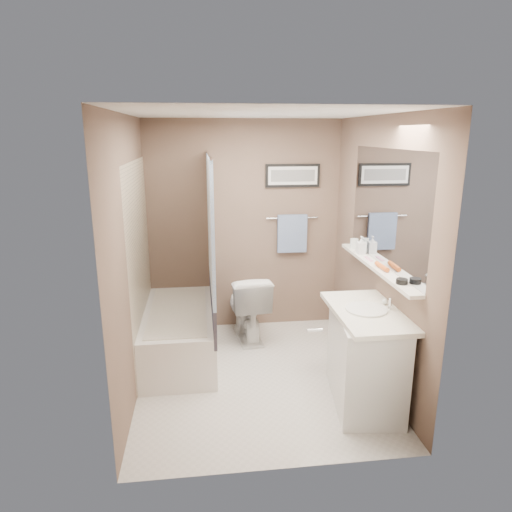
{
  "coord_description": "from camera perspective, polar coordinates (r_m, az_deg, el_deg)",
  "views": [
    {
      "loc": [
        -0.5,
        -3.86,
        2.24
      ],
      "look_at": [
        0.0,
        0.15,
        1.15
      ],
      "focal_mm": 32.0,
      "sensor_mm": 36.0,
      "label": 1
    }
  ],
  "objects": [
    {
      "name": "ground",
      "position": [
        4.5,
        0.24,
        -14.81
      ],
      "size": [
        2.5,
        2.5,
        0.0
      ],
      "primitive_type": "plane",
      "color": "beige",
      "rests_on": "ground"
    },
    {
      "name": "ceiling",
      "position": [
        3.9,
        0.28,
        17.13
      ],
      "size": [
        2.2,
        2.5,
        0.04
      ],
      "primitive_type": "cube",
      "color": "white",
      "rests_on": "wall_back"
    },
    {
      "name": "wall_back",
      "position": [
        5.22,
        -1.46,
        3.6
      ],
      "size": [
        2.2,
        0.04,
        2.4
      ],
      "primitive_type": "cube",
      "color": "brown",
      "rests_on": "ground"
    },
    {
      "name": "wall_front",
      "position": [
        2.88,
        3.39,
        -6.17
      ],
      "size": [
        2.2,
        0.04,
        2.4
      ],
      "primitive_type": "cube",
      "color": "brown",
      "rests_on": "ground"
    },
    {
      "name": "wall_left",
      "position": [
        4.05,
        -15.09,
        -0.36
      ],
      "size": [
        0.04,
        2.5,
        2.4
      ],
      "primitive_type": "cube",
      "color": "brown",
      "rests_on": "ground"
    },
    {
      "name": "wall_right",
      "position": [
        4.3,
        14.68,
        0.59
      ],
      "size": [
        0.04,
        2.5,
        2.4
      ],
      "primitive_type": "cube",
      "color": "brown",
      "rests_on": "ground"
    },
    {
      "name": "tile_surround",
      "position": [
        4.58,
        -14.25,
        -1.12
      ],
      "size": [
        0.02,
        1.55,
        2.0
      ],
      "primitive_type": "cube",
      "color": "#C3B093",
      "rests_on": "wall_left"
    },
    {
      "name": "curtain_rod",
      "position": [
        4.37,
        -5.92,
        12.51
      ],
      "size": [
        0.02,
        1.55,
        0.02
      ],
      "primitive_type": "cylinder",
      "rotation": [
        1.57,
        0.0,
        0.0
      ],
      "color": "silver",
      "rests_on": "wall_left"
    },
    {
      "name": "curtain_upper",
      "position": [
        4.45,
        -5.69,
        4.12
      ],
      "size": [
        0.03,
        1.45,
        1.28
      ],
      "primitive_type": "cube",
      "color": "white",
      "rests_on": "curtain_rod"
    },
    {
      "name": "curtain_lower",
      "position": [
        4.67,
        -5.43,
        -5.8
      ],
      "size": [
        0.03,
        1.45,
        0.36
      ],
      "primitive_type": "cube",
      "color": "#2A304F",
      "rests_on": "curtain_rod"
    },
    {
      "name": "mirror",
      "position": [
        4.09,
        15.97,
        5.77
      ],
      "size": [
        0.02,
        1.6,
        1.0
      ],
      "primitive_type": "cube",
      "color": "silver",
      "rests_on": "wall_right"
    },
    {
      "name": "shelf",
      "position": [
        4.18,
        14.76,
        -1.27
      ],
      "size": [
        0.12,
        1.6,
        0.03
      ],
      "primitive_type": "cube",
      "color": "silver",
      "rests_on": "wall_right"
    },
    {
      "name": "towel_bar",
      "position": [
        5.27,
        4.53,
        4.77
      ],
      "size": [
        0.6,
        0.02,
        0.02
      ],
      "primitive_type": "cylinder",
      "rotation": [
        0.0,
        1.57,
        0.0
      ],
      "color": "silver",
      "rests_on": "wall_back"
    },
    {
      "name": "towel",
      "position": [
        5.29,
        4.54,
        2.81
      ],
      "size": [
        0.34,
        0.05,
        0.44
      ],
      "primitive_type": "cube",
      "color": "#93ADD5",
      "rests_on": "towel_bar"
    },
    {
      "name": "art_frame",
      "position": [
        5.22,
        4.61,
        9.99
      ],
      "size": [
        0.62,
        0.02,
        0.26
      ],
      "primitive_type": "cube",
      "color": "black",
      "rests_on": "wall_back"
    },
    {
      "name": "art_mat",
      "position": [
        5.21,
        4.64,
        9.98
      ],
      "size": [
        0.56,
        0.0,
        0.2
      ],
      "primitive_type": "cube",
      "color": "white",
      "rests_on": "art_frame"
    },
    {
      "name": "art_image",
      "position": [
        5.21,
        4.64,
        9.97
      ],
      "size": [
        0.5,
        0.0,
        0.13
      ],
      "primitive_type": "cube",
      "color": "#595959",
      "rests_on": "art_mat"
    },
    {
      "name": "door",
      "position": [
        3.09,
        13.61,
        -9.1
      ],
      "size": [
        0.8,
        0.02,
        2.0
      ],
      "primitive_type": "cube",
      "color": "silver",
      "rests_on": "wall_front"
    },
    {
      "name": "door_handle",
      "position": [
        3.04,
        7.34,
        -9.19
      ],
      "size": [
        0.1,
        0.02,
        0.02
      ],
      "primitive_type": "cylinder",
      "rotation": [
        0.0,
        1.57,
        0.0
      ],
      "color": "silver",
      "rests_on": "door"
    },
    {
      "name": "bathtub",
      "position": [
        4.83,
        -9.56,
        -9.5
      ],
      "size": [
        0.72,
        1.51,
        0.5
      ],
      "primitive_type": "cube",
      "rotation": [
        0.0,
        0.0,
        0.01
      ],
      "color": "white",
      "rests_on": "ground"
    },
    {
      "name": "tub_rim",
      "position": [
        4.73,
        -9.69,
        -6.74
      ],
      "size": [
        0.56,
        1.36,
        0.02
      ],
      "primitive_type": "cube",
      "color": "beige",
      "rests_on": "bathtub"
    },
    {
      "name": "toilet",
      "position": [
        5.12,
        -1.1,
        -6.25
      ],
      "size": [
        0.5,
        0.78,
        0.76
      ],
      "primitive_type": "imported",
      "rotation": [
        0.0,
        0.0,
        3.24
      ],
      "color": "white",
      "rests_on": "ground"
    },
    {
      "name": "vanity",
      "position": [
        4.06,
        13.5,
        -12.37
      ],
      "size": [
        0.62,
        0.96,
        0.8
      ],
      "primitive_type": "cube",
      "rotation": [
        0.0,
        0.0,
        -0.13
      ],
      "color": "silver",
      "rests_on": "ground"
    },
    {
      "name": "countertop",
      "position": [
        3.88,
        13.74,
        -6.86
      ],
      "size": [
        0.54,
        0.96,
        0.04
      ],
      "primitive_type": "cube",
      "color": "silver",
      "rests_on": "vanity"
    },
    {
      "name": "sink_basin",
      "position": [
        3.87,
        13.63,
        -6.49
      ],
      "size": [
        0.34,
        0.34,
        0.01
      ],
      "primitive_type": "cylinder",
      "color": "silver",
      "rests_on": "countertop"
    },
    {
      "name": "faucet_spout",
      "position": [
        3.92,
        16.42,
        -5.7
      ],
      "size": [
        0.02,
        0.02,
        0.1
      ],
      "primitive_type": "cylinder",
      "color": "silver",
      "rests_on": "countertop"
    },
    {
      "name": "faucet_knob",
      "position": [
        4.02,
        15.84,
        -5.47
      ],
      "size": [
        0.05,
        0.05,
        0.05
      ],
      "primitive_type": "sphere",
      "color": "white",
      "rests_on": "countertop"
    },
    {
      "name": "candle_bowl_near",
      "position": [
        3.71,
        17.76,
        -3.03
      ],
      "size": [
        0.09,
        0.09,
        0.04
      ],
      "primitive_type": "cylinder",
      "color": "black",
      "rests_on": "shelf"
    },
    {
      "name": "hair_brush_front",
      "position": [
        4.05,
        15.46,
        -1.29
      ],
      "size": [
        0.05,
        0.22,
        0.04
      ],
      "primitive_type": "cylinder",
      "rotation": [
        1.57,
        0.0,
        0.04
      ],
      "color": "#CD571D",
      "rests_on": "shelf"
    },
    {
      "name": "pink_comb",
      "position": [
        4.34,
        13.88,
        -0.35
      ],
      "size": [
        0.03,
        0.16,
        0.01
      ],
      "primitive_type": "cube",
      "rotation": [
        0.0,
        0.0,
        0.01
      ],
      "color": "pink",
      "rests_on": "shelf"
    },
    {
      "name": "glass_jar",
      "position": [
        4.7,
        12.17,
        1.52
      ],
      "size": [
        0.08,
        0.08,
        0.1
      ],
      "primitive_type": "cylinder",
      "color": "silver",
      "rests_on": "shelf"
    },
    {
      "name": "soap_bottle",
      "position": [
        4.51,
        13.01,
        1.36
      ],
      "size": [
        0.08,
        0.08,
        0.17
      ],
      "primitive_type": "imported",
      "rotation": [
        0.0,
        0.0,
        0.05
      ],
      "color": "#999999",
      "rests_on": "shelf"
    }
  ]
}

